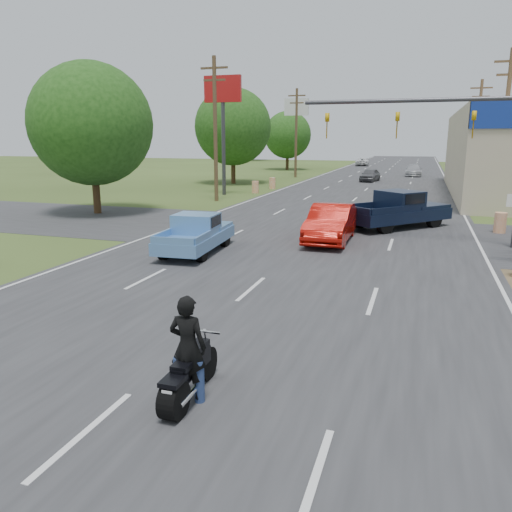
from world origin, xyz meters
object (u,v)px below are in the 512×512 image
(red_convertible, at_px, (331,223))
(rider, at_px, (188,352))
(distant_car_grey, at_px, (370,175))
(distant_car_white, at_px, (362,162))
(distant_car_silver, at_px, (414,170))
(blue_pickup, at_px, (197,233))
(motorcycle, at_px, (188,377))
(navy_pickup, at_px, (399,209))

(red_convertible, bearing_deg, rider, -90.37)
(distant_car_grey, bearing_deg, rider, -80.58)
(rider, xyz_separation_m, distant_car_white, (-6.12, 78.97, -0.27))
(distant_car_silver, bearing_deg, blue_pickup, -99.45)
(red_convertible, xyz_separation_m, rider, (0.10, -14.49, 0.10))
(motorcycle, distance_m, distant_car_white, 79.25)
(rider, relative_size, blue_pickup, 0.38)
(motorcycle, bearing_deg, blue_pickup, 113.53)
(navy_pickup, distance_m, distant_car_white, 60.49)
(navy_pickup, bearing_deg, distant_car_grey, 139.69)
(distant_car_white, bearing_deg, red_convertible, 90.91)
(red_convertible, height_order, distant_car_grey, red_convertible)
(rider, bearing_deg, red_convertible, -90.16)
(distant_car_grey, height_order, distant_car_white, distant_car_grey)
(motorcycle, height_order, navy_pickup, navy_pickup)
(motorcycle, xyz_separation_m, rider, (-0.00, 0.05, 0.44))
(distant_car_grey, bearing_deg, distant_car_white, 105.39)
(distant_car_silver, bearing_deg, distant_car_grey, -113.98)
(red_convertible, distance_m, navy_pickup, 5.35)
(motorcycle, height_order, distant_car_white, distant_car_white)
(distant_car_white, bearing_deg, distant_car_grey, 93.57)
(blue_pickup, distance_m, distant_car_silver, 46.82)
(red_convertible, relative_size, motorcycle, 2.39)
(motorcycle, relative_size, blue_pickup, 0.43)
(distant_car_grey, distance_m, distant_car_white, 31.98)
(distant_car_grey, xyz_separation_m, distant_car_silver, (4.22, 9.67, 0.00))
(motorcycle, xyz_separation_m, distant_car_white, (-6.12, 79.02, 0.17))
(distant_car_grey, bearing_deg, motorcycle, -80.58)
(navy_pickup, bearing_deg, motorcycle, -56.60)
(red_convertible, height_order, blue_pickup, red_convertible)
(motorcycle, height_order, blue_pickup, blue_pickup)
(rider, height_order, distant_car_grey, rider)
(motorcycle, height_order, distant_car_silver, distant_car_silver)
(red_convertible, xyz_separation_m, blue_pickup, (-4.71, -3.76, -0.03))
(distant_car_white, bearing_deg, blue_pickup, 86.67)
(rider, bearing_deg, navy_pickup, -98.27)
(distant_car_silver, bearing_deg, distant_car_white, 111.09)
(distant_car_silver, height_order, distant_car_white, distant_car_silver)
(red_convertible, relative_size, distant_car_white, 1.07)
(rider, distance_m, distant_car_grey, 47.33)
(blue_pickup, height_order, distant_car_white, blue_pickup)
(red_convertible, distance_m, distant_car_silver, 42.56)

